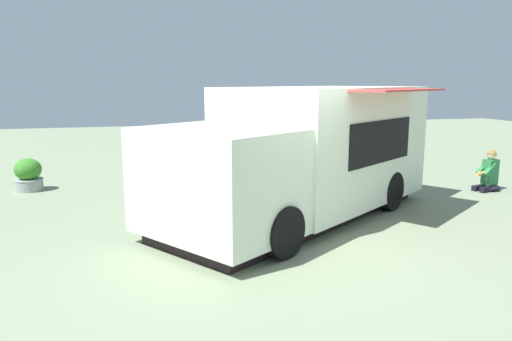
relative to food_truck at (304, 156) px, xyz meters
The scene contains 4 objects.
ground_plane 1.89m from the food_truck, 114.82° to the right, with size 40.00×40.00×0.00m, color gray.
food_truck is the anchor object (origin of this frame).
person_customer 4.75m from the food_truck, 10.13° to the left, with size 0.78×0.56×0.90m.
planter_flowering_far 6.17m from the food_truck, 146.88° to the left, with size 0.59×0.59×0.71m.
Camera 1 is at (-2.24, -6.37, 2.36)m, focal length 33.44 mm.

